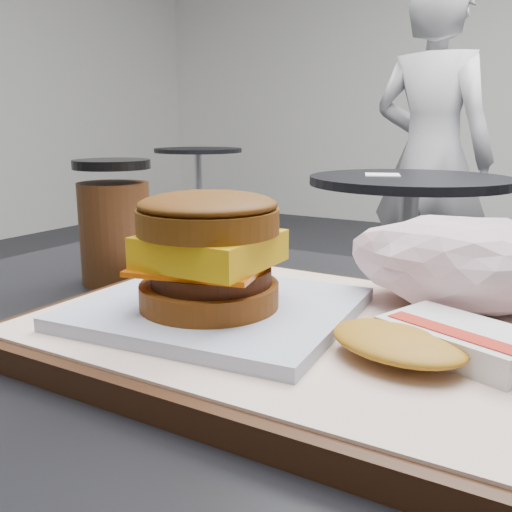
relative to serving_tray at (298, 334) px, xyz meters
The scene contains 9 objects.
serving_tray is the anchor object (origin of this frame).
breakfast_sandwich 0.08m from the serving_tray, 155.59° to the right, with size 0.20×0.19×0.09m.
hash_brown 0.10m from the serving_tray, 10.19° to the right, with size 0.13×0.11×0.02m.
crumpled_wrapper 0.14m from the serving_tray, 47.57° to the left, with size 0.16×0.12×0.07m, color white, non-canonical shape.
coffee_cup 0.25m from the serving_tray, 164.79° to the left, with size 0.08×0.08×0.12m.
neighbor_table 1.70m from the serving_tray, 103.02° to the left, with size 0.70×0.70×0.75m.
napkin 1.71m from the serving_tray, 106.30° to the left, with size 0.12×0.12×0.00m, color white.
patron 2.37m from the serving_tray, 101.69° to the left, with size 0.56×0.37×1.55m, color silver.
bg_table_mid 4.02m from the serving_tray, 127.27° to the left, with size 0.66×0.66×0.75m.
Camera 1 is at (0.20, -0.34, 0.93)m, focal length 40.00 mm.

